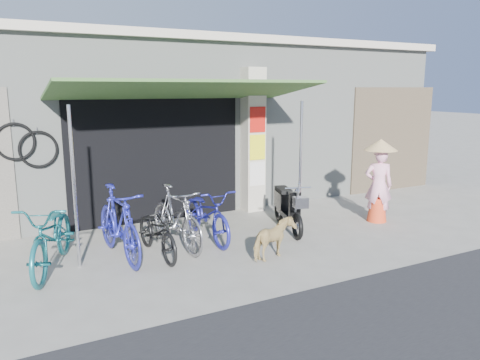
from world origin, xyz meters
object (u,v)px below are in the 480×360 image
bike_teal (53,236)px  bike_navy (207,213)px  bike_blue (119,223)px  bike_silver (176,217)px  nun (379,181)px  moped (287,207)px  street_dog (274,239)px  bike_black (157,231)px

bike_teal → bike_navy: 2.51m
bike_blue → bike_navy: bike_blue is taller
bike_silver → nun: bearing=-12.0°
bike_teal → moped: bike_teal is taller
street_dog → nun: size_ratio=0.46×
bike_teal → bike_silver: (1.89, 0.08, 0.01)m
bike_navy → street_dog: (0.54, -1.33, -0.15)m
bike_silver → nun: nun is taller
bike_blue → bike_silver: 0.95m
bike_black → bike_navy: bike_navy is taller
bike_blue → moped: 3.11m
bike_navy → bike_blue: bearing=-173.0°
street_dog → nun: 3.05m
bike_silver → nun: size_ratio=1.06×
bike_black → nun: nun is taller
bike_black → street_dog: 1.81m
bike_teal → street_dog: size_ratio=2.63×
street_dog → moped: size_ratio=0.46×
bike_navy → bike_silver: bearing=-166.7°
moped → nun: size_ratio=0.99×
bike_black → moped: size_ratio=0.95×
bike_teal → bike_silver: bike_silver is taller
bike_blue → nun: 5.00m
bike_teal → bike_blue: size_ratio=1.05×
bike_silver → nun: 4.06m
bike_blue → street_dog: 2.38m
bike_navy → moped: bike_navy is taller
bike_blue → bike_teal: bearing=176.5°
street_dog → bike_navy: bearing=2.3°
moped → nun: 1.95m
bike_blue → bike_navy: 1.57m
bike_blue → bike_silver: size_ratio=1.08×
bike_navy → moped: (1.56, -0.14, -0.04)m
bike_blue → street_dog: bike_blue is taller
bike_teal → moped: (4.06, 0.09, -0.09)m
bike_black → nun: (4.43, -0.12, 0.42)m
bike_black → street_dog: size_ratio=2.06×
bike_black → bike_silver: bike_silver is taller
nun → bike_teal: bearing=34.1°
bike_navy → nun: nun is taller
bike_silver → bike_navy: size_ratio=0.97×
bike_black → street_dog: bearing=-34.7°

